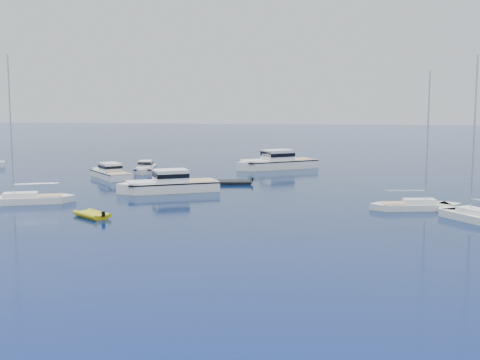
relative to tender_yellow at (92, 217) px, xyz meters
name	(u,v)px	position (x,y,z in m)	size (l,w,h in m)	color
ground	(186,272)	(11.99, -15.83, 0.00)	(400.00, 400.00, 0.00)	navy
motor_cruiser_centre	(169,192)	(2.65, 15.42, 0.00)	(3.59, 11.74, 3.08)	white
motor_cruiser_far_l	(110,178)	(-7.81, 25.91, 0.00)	(2.87, 9.37, 2.46)	white
motor_cruiser_distant	(276,169)	(12.01, 39.47, 0.00)	(4.01, 13.10, 3.44)	white
motor_cruiser_horizon	(146,172)	(-5.14, 32.53, 0.00)	(2.35, 7.67, 2.01)	silver
sailboat_mid_r	(479,222)	(32.34, 2.88, 0.00)	(2.50, 9.61, 14.13)	white
sailboat_mid_l	(25,203)	(-9.15, 5.98, 0.00)	(2.60, 9.98, 14.68)	white
sailboat_centre	(415,210)	(27.82, 8.02, 0.00)	(2.29, 8.82, 12.97)	silver
tender_yellow	(92,217)	(0.00, 0.00, 0.00)	(2.04, 3.72, 0.95)	#C0AF0B
tender_grey_far	(235,184)	(8.74, 22.60, 0.00)	(2.25, 4.20, 0.95)	black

